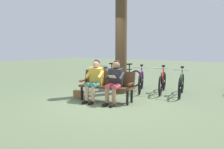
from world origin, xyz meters
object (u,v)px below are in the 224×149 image
(person_companion, at_px, (95,78))
(bicycle_black, at_px, (126,79))
(bench, at_px, (107,84))
(bicycle_silver, at_px, (181,84))
(tree_trunk, at_px, (121,46))
(handbag, at_px, (79,94))
(bicycle_red, at_px, (141,81))
(person_reading, at_px, (115,80))
(bicycle_orange, at_px, (162,82))
(litter_bin, at_px, (103,79))
(bicycle_green, at_px, (109,78))

(person_companion, distance_m, bicycle_black, 2.27)
(bench, bearing_deg, person_companion, 26.85)
(bicycle_silver, relative_size, bicycle_black, 1.01)
(bicycle_black, bearing_deg, tree_trunk, 36.59)
(handbag, distance_m, bicycle_black, 2.30)
(bench, xyz_separation_m, bicycle_silver, (-1.56, -1.92, -0.15))
(bench, relative_size, tree_trunk, 0.52)
(handbag, distance_m, bicycle_red, 2.34)
(person_reading, bearing_deg, bench, -27.42)
(bicycle_silver, bearing_deg, tree_trunk, -80.22)
(person_companion, relative_size, handbag, 4.00)
(person_reading, height_order, bicycle_orange, person_reading)
(bicycle_red, height_order, bicycle_black, same)
(litter_bin, distance_m, bicycle_red, 1.35)
(tree_trunk, bearing_deg, bicycle_orange, -144.91)
(person_reading, distance_m, tree_trunk, 1.69)
(bicycle_green, bearing_deg, person_reading, 46.36)
(bicycle_green, bearing_deg, litter_bin, 29.95)
(bicycle_green, bearing_deg, bicycle_silver, 97.45)
(litter_bin, xyz_separation_m, bicycle_black, (-0.37, -0.95, -0.08))
(bench, xyz_separation_m, person_reading, (-0.34, 0.11, 0.16))
(litter_bin, bearing_deg, bench, 131.68)
(handbag, height_order, bicycle_orange, bicycle_orange)
(person_reading, xyz_separation_m, bicycle_orange, (-0.56, -2.09, -0.31))
(person_reading, relative_size, bicycle_black, 0.74)
(tree_trunk, xyz_separation_m, bicycle_orange, (-1.16, -0.82, -1.25))
(handbag, height_order, bicycle_silver, bicycle_silver)
(bicycle_red, relative_size, bicycle_green, 0.94)
(bicycle_black, height_order, bicycle_green, same)
(bicycle_orange, relative_size, bicycle_red, 1.04)
(bench, xyz_separation_m, bicycle_orange, (-0.90, -1.98, -0.15))
(bicycle_red, bearing_deg, bicycle_green, -116.08)
(person_reading, height_order, bicycle_green, person_reading)
(person_reading, relative_size, bicycle_silver, 0.73)
(litter_bin, xyz_separation_m, bicycle_green, (0.35, -0.84, -0.08))
(bench, xyz_separation_m, bicycle_green, (1.31, -1.91, -0.15))
(handbag, distance_m, bicycle_silver, 3.30)
(bench, distance_m, bicycle_orange, 2.18)
(bicycle_red, bearing_deg, person_reading, -17.25)
(handbag, relative_size, bicycle_black, 0.18)
(bicycle_silver, bearing_deg, bicycle_green, -102.68)
(bench, relative_size, bicycle_silver, 1.00)
(person_reading, bearing_deg, bicycle_orange, -114.67)
(bench, distance_m, person_reading, 0.39)
(bicycle_black, bearing_deg, handbag, 7.74)
(person_companion, bearing_deg, bicycle_green, -74.21)
(litter_bin, relative_size, bicycle_red, 0.55)
(person_companion, bearing_deg, bicycle_red, -112.33)
(litter_bin, xyz_separation_m, bicycle_orange, (-1.85, -0.91, -0.08))
(person_companion, height_order, bicycle_green, person_companion)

